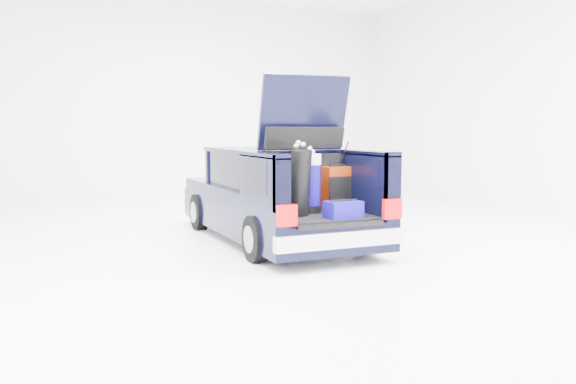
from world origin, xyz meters
name	(u,v)px	position (x,y,z in m)	size (l,w,h in m)	color
ground	(275,240)	(0.00, 0.00, 0.00)	(14.00, 14.00, 0.00)	white
car	(273,197)	(0.00, 0.11, 0.67)	(1.87, 4.65, 2.47)	black
red_suitcase	(337,188)	(0.50, -1.10, 0.90)	(0.41, 0.28, 0.64)	#691A03
black_golf_bag	(300,183)	(-0.27, -1.52, 1.04)	(0.28, 0.39, 0.99)	black
blue_golf_bag	(311,183)	(0.00, -1.29, 1.01)	(0.28, 0.28, 0.91)	black
blue_duffel	(343,209)	(0.18, -1.87, 0.71)	(0.47, 0.32, 0.24)	#0F0574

